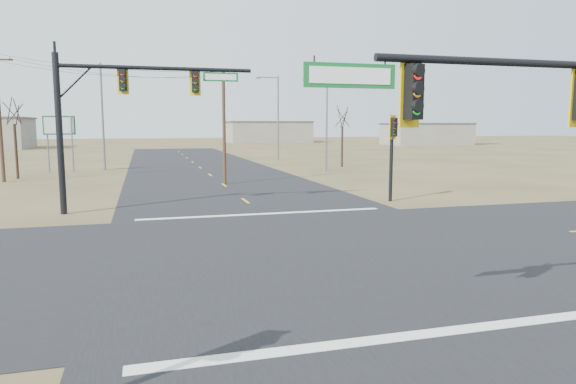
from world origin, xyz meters
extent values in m
plane|color=brown|center=(0.00, 0.00, 0.00)|extent=(320.00, 320.00, 0.00)
cube|color=black|center=(0.00, 0.00, 0.01)|extent=(160.00, 14.00, 0.02)
cube|color=black|center=(0.00, 0.00, 0.01)|extent=(14.00, 160.00, 0.02)
cube|color=silver|center=(0.00, -7.50, 0.03)|extent=(12.00, 0.40, 0.01)
cube|color=silver|center=(0.00, 7.50, 0.03)|extent=(12.00, 0.40, 0.01)
cylinder|color=black|center=(3.10, -7.50, 5.56)|extent=(8.80, 0.16, 0.16)
cube|color=#0D5D23|center=(-1.80, -7.50, 5.21)|extent=(1.80, 0.05, 0.45)
cylinder|color=black|center=(-9.35, 10.29, 3.85)|extent=(0.31, 0.31, 7.71)
cylinder|color=black|center=(-4.67, 10.29, 7.11)|extent=(9.36, 0.20, 0.20)
cube|color=#0D5D23|center=(-1.55, 10.29, 6.76)|extent=(1.80, 0.05, 0.45)
cylinder|color=black|center=(7.97, 9.82, 2.36)|extent=(0.20, 0.20, 4.72)
cylinder|color=#442E1D|center=(0.19, 20.79, 4.14)|extent=(0.24, 0.24, 8.28)
cube|color=#442E1D|center=(0.19, 20.79, 7.68)|extent=(2.02, 0.16, 0.12)
cylinder|color=slate|center=(-13.83, 34.44, 2.57)|extent=(0.14, 0.14, 5.15)
cylinder|color=slate|center=(-11.77, 34.44, 2.57)|extent=(0.14, 0.14, 5.15)
cube|color=#0D5D23|center=(-12.80, 34.44, 4.29)|extent=(2.72, 0.51, 1.72)
cylinder|color=slate|center=(11.02, 28.85, 4.37)|extent=(0.17, 0.17, 8.74)
cylinder|color=slate|center=(9.97, 28.85, 8.54)|extent=(2.10, 0.10, 0.10)
cube|color=slate|center=(8.92, 28.85, 8.44)|extent=(0.51, 0.31, 0.16)
cylinder|color=slate|center=(10.68, 45.41, 5.14)|extent=(0.21, 0.21, 10.27)
cylinder|color=slate|center=(9.45, 45.41, 10.07)|extent=(2.47, 0.12, 0.12)
cube|color=slate|center=(8.22, 45.41, 9.97)|extent=(0.61, 0.38, 0.18)
cylinder|color=slate|center=(-9.11, 35.66, 5.05)|extent=(0.20, 0.20, 10.10)
cylinder|color=slate|center=(-7.90, 35.66, 9.90)|extent=(2.42, 0.12, 0.12)
cube|color=slate|center=(-6.69, 35.66, 9.80)|extent=(0.61, 0.46, 0.18)
cylinder|color=black|center=(-15.36, 29.23, 2.20)|extent=(0.22, 0.22, 4.41)
cylinder|color=black|center=(14.29, 33.12, 2.08)|extent=(0.22, 0.22, 4.16)
cube|color=gray|center=(25.00, 110.00, 2.50)|extent=(20.00, 12.00, 5.00)
cube|color=gray|center=(55.00, 85.00, 2.25)|extent=(18.00, 10.00, 4.50)
camera|label=1|loc=(-5.52, -16.46, 4.31)|focal=32.00mm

